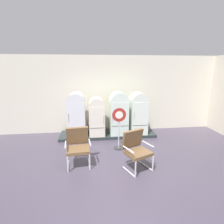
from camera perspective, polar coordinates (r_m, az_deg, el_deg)
ground at (r=4.48m, az=2.57°, el=-22.22°), size 12.00×10.00×0.05m
back_wall at (r=7.32m, az=-1.91°, el=5.81°), size 11.76×0.12×3.12m
display_plinth at (r=7.09m, az=-1.37°, el=-7.16°), size 3.71×0.95×0.11m
refrigerator_0 at (r=6.71m, az=-11.42°, el=-0.36°), size 0.65×0.70×1.64m
refrigerator_1 at (r=6.70m, az=-4.97°, el=-1.05°), size 0.58×0.68×1.45m
refrigerator_2 at (r=6.77m, az=2.15°, el=0.04°), size 0.68×0.71×1.64m
refrigerator_3 at (r=6.92m, az=8.51°, el=0.05°), size 0.64×0.68×1.61m
armchair_left at (r=4.99m, az=-11.00°, el=-10.30°), size 0.72×0.69×1.04m
armchair_right at (r=4.76m, az=7.79°, el=-11.42°), size 0.82×0.82×1.04m
sign_stand at (r=5.78m, az=2.24°, el=-5.66°), size 0.45×0.32×1.39m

